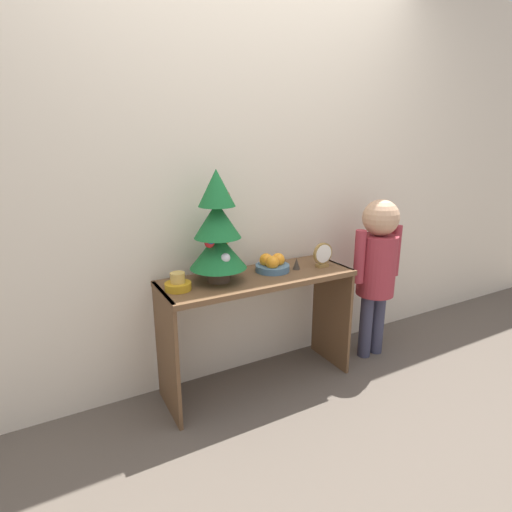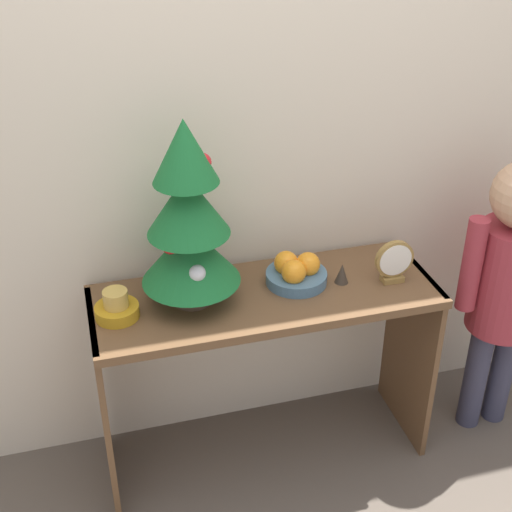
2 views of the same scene
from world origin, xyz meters
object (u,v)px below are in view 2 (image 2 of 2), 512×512
object	(u,v)px
mini_tree	(188,220)
desk_clock	(394,262)
fruit_bowl	(296,272)
child_figure	(511,271)
singing_bowl	(117,308)
figurine	(342,273)

from	to	relation	value
mini_tree	desk_clock	xyz separation A→B (m)	(0.66, -0.07, -0.21)
fruit_bowl	mini_tree	bearing A→B (deg)	-178.10
desk_clock	child_figure	world-z (taller)	child_figure
mini_tree	singing_bowl	xyz separation A→B (m)	(-0.24, -0.03, -0.25)
desk_clock	fruit_bowl	bearing A→B (deg)	166.06
desk_clock	child_figure	xyz separation A→B (m)	(0.44, -0.02, -0.09)
singing_bowl	figurine	xyz separation A→B (m)	(0.74, -0.00, 0.00)
fruit_bowl	figurine	size ratio (longest dim) A/B	2.91
mini_tree	singing_bowl	distance (m)	0.35
mini_tree	singing_bowl	world-z (taller)	mini_tree
figurine	child_figure	xyz separation A→B (m)	(0.60, -0.06, -0.05)
fruit_bowl	desk_clock	xyz separation A→B (m)	(0.31, -0.08, 0.03)
fruit_bowl	singing_bowl	size ratio (longest dim) A/B	1.49
fruit_bowl	child_figure	world-z (taller)	child_figure
fruit_bowl	child_figure	size ratio (longest dim) A/B	0.19
singing_bowl	child_figure	xyz separation A→B (m)	(1.34, -0.06, -0.05)
singing_bowl	child_figure	world-z (taller)	child_figure
fruit_bowl	singing_bowl	world-z (taller)	fruit_bowl
mini_tree	desk_clock	bearing A→B (deg)	-5.68
desk_clock	figurine	size ratio (longest dim) A/B	2.17
figurine	desk_clock	bearing A→B (deg)	-13.17
desk_clock	figurine	distance (m)	0.17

